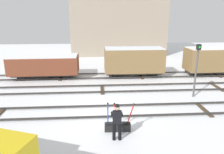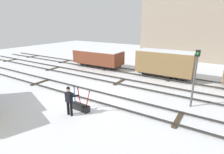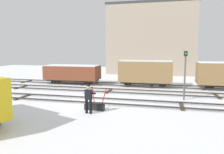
% 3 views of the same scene
% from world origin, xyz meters
% --- Properties ---
extents(ground_plane, '(60.00, 60.00, 0.00)m').
position_xyz_m(ground_plane, '(0.00, 0.00, 0.00)').
color(ground_plane, white).
extents(track_main_line, '(44.00, 1.94, 0.18)m').
position_xyz_m(track_main_line, '(0.00, 0.00, 0.11)').
color(track_main_line, '#2D2B28').
rests_on(track_main_line, ground_plane).
extents(track_siding_near, '(44.00, 1.94, 0.18)m').
position_xyz_m(track_siding_near, '(0.00, 3.84, 0.11)').
color(track_siding_near, '#2D2B28').
rests_on(track_siding_near, ground_plane).
extents(track_siding_far, '(44.00, 1.94, 0.18)m').
position_xyz_m(track_siding_far, '(0.00, 7.26, 0.11)').
color(track_siding_far, '#2D2B28').
rests_on(track_siding_far, ground_plane).
extents(switch_lever_frame, '(1.43, 0.42, 1.45)m').
position_xyz_m(switch_lever_frame, '(0.61, -1.96, 0.25)').
color(switch_lever_frame, black).
rests_on(switch_lever_frame, ground_plane).
extents(rail_worker, '(0.55, 0.69, 1.74)m').
position_xyz_m(rail_worker, '(0.51, -2.72, 0.97)').
color(rail_worker, black).
rests_on(rail_worker, ground_plane).
extents(signal_post, '(0.24, 0.32, 3.57)m').
position_xyz_m(signal_post, '(6.16, 2.10, 2.21)').
color(signal_post, '#4C4C4C').
rests_on(signal_post, ground_plane).
extents(apartment_building, '(12.84, 5.81, 10.33)m').
position_xyz_m(apartment_building, '(2.59, 19.45, 5.17)').
color(apartment_building, gray).
rests_on(apartment_building, ground_plane).
extents(freight_car_mid_siding, '(5.80, 2.38, 2.00)m').
position_xyz_m(freight_car_mid_siding, '(-4.89, 7.26, 1.18)').
color(freight_car_mid_siding, '#2D2B28').
rests_on(freight_car_mid_siding, ground_plane).
extents(freight_car_near_switch, '(5.17, 2.01, 2.59)m').
position_xyz_m(freight_car_near_switch, '(2.89, 7.26, 1.48)').
color(freight_car_near_switch, '#2D2B28').
rests_on(freight_car_near_switch, ground_plane).
extents(freight_car_far_end, '(6.26, 2.14, 2.53)m').
position_xyz_m(freight_car_far_end, '(10.79, 7.26, 1.45)').
color(freight_car_far_end, '#2D2B28').
rests_on(freight_car_far_end, ground_plane).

